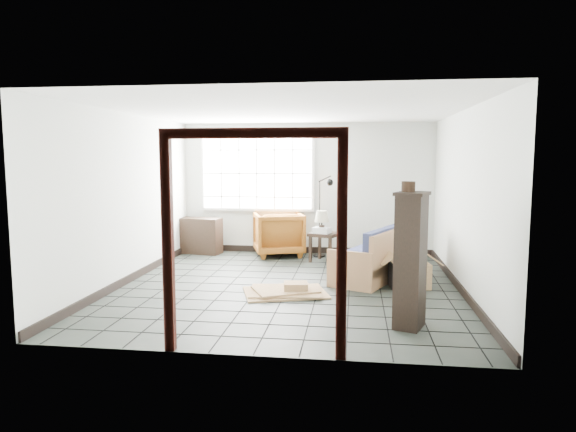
# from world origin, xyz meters

# --- Properties ---
(ground) EXTENTS (5.50, 5.50, 0.00)m
(ground) POSITION_xyz_m (0.00, 0.00, 0.00)
(ground) COLOR black
(ground) RESTS_ON ground
(room_shell) EXTENTS (5.02, 5.52, 2.61)m
(room_shell) POSITION_xyz_m (0.00, 0.03, 1.68)
(room_shell) COLOR silver
(room_shell) RESTS_ON ground
(window_panel) EXTENTS (2.32, 0.08, 1.52)m
(window_panel) POSITION_xyz_m (-1.00, 2.70, 1.60)
(window_panel) COLOR silver
(window_panel) RESTS_ON ground
(doorway_trim) EXTENTS (1.80, 0.08, 2.20)m
(doorway_trim) POSITION_xyz_m (0.00, -2.70, 1.38)
(doorway_trim) COLOR #33100B
(doorway_trim) RESTS_ON ground
(futon_sofa) EXTENTS (1.43, 2.02, 0.84)m
(futon_sofa) POSITION_xyz_m (1.33, 0.71, 0.30)
(futon_sofa) COLOR #925E41
(futon_sofa) RESTS_ON ground
(armchair) EXTENTS (1.13, 1.09, 0.94)m
(armchair) POSITION_xyz_m (-0.52, 2.40, 0.47)
(armchair) COLOR brown
(armchair) RESTS_ON ground
(side_table) EXTENTS (0.64, 0.64, 0.54)m
(side_table) POSITION_xyz_m (0.42, 1.89, 0.45)
(side_table) COLOR black
(side_table) RESTS_ON ground
(table_lamp) EXTENTS (0.30, 0.30, 0.41)m
(table_lamp) POSITION_xyz_m (0.37, 1.86, 0.83)
(table_lamp) COLOR black
(table_lamp) RESTS_ON side_table
(projector) EXTENTS (0.36, 0.32, 0.11)m
(projector) POSITION_xyz_m (0.37, 1.82, 0.60)
(projector) COLOR silver
(projector) RESTS_ON side_table
(floor_lamp) EXTENTS (0.42, 0.36, 1.58)m
(floor_lamp) POSITION_xyz_m (0.38, 2.33, 0.84)
(floor_lamp) COLOR black
(floor_lamp) RESTS_ON ground
(console_shelf) EXTENTS (0.97, 0.51, 0.72)m
(console_shelf) POSITION_xyz_m (-2.15, 2.40, 0.36)
(console_shelf) COLOR black
(console_shelf) RESTS_ON ground
(tall_shelf) EXTENTS (0.45, 0.51, 1.54)m
(tall_shelf) POSITION_xyz_m (1.59, -1.68, 0.79)
(tall_shelf) COLOR black
(tall_shelf) RESTS_ON ground
(pot) EXTENTS (0.15, 0.15, 0.11)m
(pot) POSITION_xyz_m (1.55, -1.65, 1.60)
(pot) COLOR black
(pot) RESTS_ON tall_shelf
(open_box) EXTENTS (0.96, 0.56, 0.51)m
(open_box) POSITION_xyz_m (1.78, 0.19, 0.19)
(open_box) COLOR #896042
(open_box) RESTS_ON ground
(cardboard_pile) EXTENTS (1.33, 1.11, 0.17)m
(cardboard_pile) POSITION_xyz_m (0.02, -0.43, 0.04)
(cardboard_pile) COLOR #896042
(cardboard_pile) RESTS_ON ground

